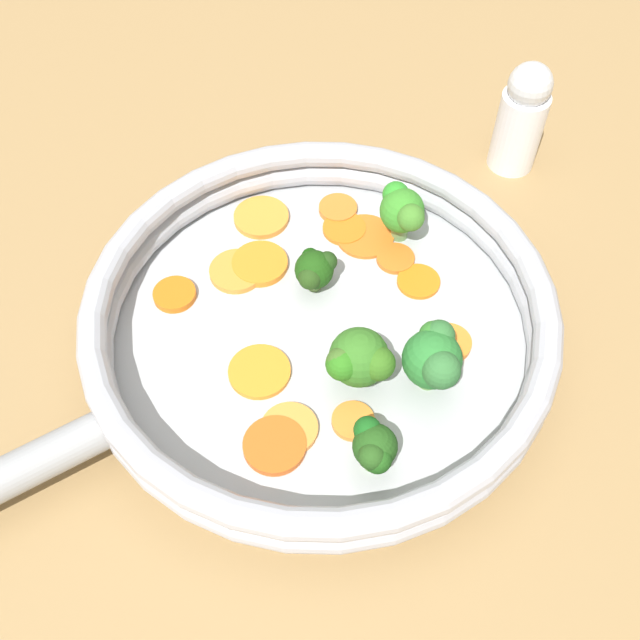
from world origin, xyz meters
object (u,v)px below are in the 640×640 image
at_px(carrot_slice_11, 338,209).
at_px(carrot_slice_13, 260,264).
at_px(carrot_slice_4, 419,281).
at_px(carrot_slice_1, 260,372).
at_px(broccoli_floret_4, 358,360).
at_px(carrot_slice_10, 344,228).
at_px(carrot_slice_2, 449,343).
at_px(broccoli_floret_1, 402,210).
at_px(carrot_slice_8, 275,445).
at_px(carrot_slice_12, 239,269).
at_px(broccoli_floret_0, 434,357).
at_px(carrot_slice_6, 175,294).
at_px(salt_shaker, 523,119).
at_px(skillet, 320,338).
at_px(broccoli_floret_2, 374,448).
at_px(carrot_slice_7, 353,421).
at_px(carrot_slice_9, 397,259).
at_px(carrot_slice_5, 365,236).
at_px(carrot_slice_3, 261,217).
at_px(carrot_slice_0, 289,429).
at_px(broccoli_floret_3, 315,270).

xyz_separation_m(carrot_slice_11, carrot_slice_13, (0.09, -0.01, 0.00)).
bearing_deg(carrot_slice_11, carrot_slice_4, 79.09).
xyz_separation_m(carrot_slice_1, broccoli_floret_4, (-0.04, 0.06, 0.03)).
bearing_deg(carrot_slice_10, carrot_slice_2, 73.78).
relative_size(broccoli_floret_1, broccoli_floret_4, 0.98).
bearing_deg(carrot_slice_8, carrot_slice_12, -126.87).
bearing_deg(carrot_slice_12, carrot_slice_1, 53.08).
height_order(carrot_slice_10, carrot_slice_11, carrot_slice_11).
distance_m(carrot_slice_13, broccoli_floret_1, 0.12).
relative_size(carrot_slice_1, broccoli_floret_0, 0.87).
distance_m(carrot_slice_4, carrot_slice_8, 0.18).
distance_m(carrot_slice_6, salt_shaker, 0.34).
distance_m(skillet, broccoli_floret_2, 0.12).
bearing_deg(carrot_slice_7, broccoli_floret_4, -144.83).
relative_size(carrot_slice_6, broccoli_floret_1, 0.69).
xyz_separation_m(carrot_slice_9, carrot_slice_12, (0.09, -0.09, 0.00)).
height_order(carrot_slice_2, carrot_slice_11, same).
height_order(carrot_slice_4, carrot_slice_7, carrot_slice_7).
relative_size(carrot_slice_5, carrot_slice_13, 1.06).
bearing_deg(carrot_slice_4, carrot_slice_1, -14.61).
height_order(carrot_slice_13, broccoli_floret_2, broccoli_floret_2).
relative_size(carrot_slice_5, broccoli_floret_2, 1.21).
bearing_deg(carrot_slice_3, broccoli_floret_2, 61.21).
height_order(carrot_slice_0, carrot_slice_4, carrot_slice_0).
relative_size(carrot_slice_4, carrot_slice_5, 0.71).
height_order(carrot_slice_0, broccoli_floret_4, broccoli_floret_4).
relative_size(carrot_slice_2, carrot_slice_9, 1.08).
bearing_deg(salt_shaker, carrot_slice_12, -18.38).
relative_size(broccoli_floret_0, broccoli_floret_3, 1.44).
xyz_separation_m(carrot_slice_7, carrot_slice_10, (-0.14, -0.12, -0.00)).
xyz_separation_m(carrot_slice_4, carrot_slice_9, (-0.01, -0.03, 0.00)).
distance_m(carrot_slice_6, broccoli_floret_1, 0.19).
relative_size(carrot_slice_1, broccoli_floret_3, 1.25).
height_order(carrot_slice_8, salt_shaker, salt_shaker).
xyz_separation_m(carrot_slice_6, broccoli_floret_2, (0.01, 0.21, 0.02)).
height_order(carrot_slice_3, carrot_slice_9, same).
relative_size(carrot_slice_12, broccoli_floret_3, 1.20).
relative_size(carrot_slice_1, carrot_slice_8, 1.05).
relative_size(carrot_slice_10, salt_shaker, 0.34).
bearing_deg(carrot_slice_9, carrot_slice_11, -99.61).
xyz_separation_m(skillet, broccoli_floret_2, (0.06, 0.10, 0.03)).
xyz_separation_m(carrot_slice_2, carrot_slice_7, (0.10, -0.01, -0.00)).
distance_m(carrot_slice_9, broccoli_floret_3, 0.07).
height_order(carrot_slice_2, broccoli_floret_2, broccoli_floret_2).
xyz_separation_m(carrot_slice_12, broccoli_floret_3, (-0.03, 0.06, 0.02)).
height_order(carrot_slice_3, carrot_slice_11, same).
xyz_separation_m(carrot_slice_2, broccoli_floret_2, (0.11, 0.02, 0.02)).
bearing_deg(broccoli_floret_2, carrot_slice_13, -113.76).
bearing_deg(carrot_slice_12, carrot_slice_2, 106.81).
height_order(broccoli_floret_0, broccoli_floret_4, broccoli_floret_0).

